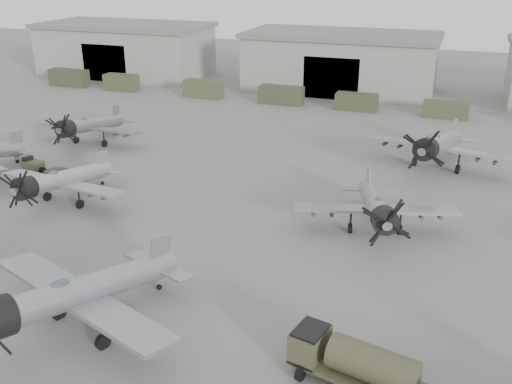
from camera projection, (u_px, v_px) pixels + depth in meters
ground at (133, 294)px, 35.33m from camera, size 220.00×220.00×0.00m
hangar_left at (126, 49)px, 99.29m from camera, size 29.00×14.80×8.70m
hangar_center at (341, 61)px, 87.56m from camera, size 29.00×14.80×8.70m
support_truck_0 at (69, 78)px, 91.10m from camera, size 6.36×2.20×2.64m
support_truck_1 at (121, 82)px, 88.17m from camera, size 5.24×2.20×2.46m
support_truck_2 at (204, 89)px, 83.85m from camera, size 5.74×2.20×2.53m
support_truck_3 at (281, 95)px, 80.17m from camera, size 6.25×2.20×2.48m
support_truck_4 at (357, 102)px, 76.91m from camera, size 5.62×2.20×2.26m
support_truck_5 at (446, 110)px, 73.40m from camera, size 5.64×2.20×2.08m
aircraft_near_1 at (73, 295)px, 30.67m from camera, size 13.82×12.47×5.58m
aircraft_mid_1 at (59, 181)px, 47.19m from camera, size 12.05×10.85×4.79m
aircraft_mid_2 at (377, 207)px, 42.13m from camera, size 12.27×11.05×4.90m
aircraft_far_0 at (88, 126)px, 62.22m from camera, size 12.20×10.98×4.91m
aircraft_far_1 at (438, 145)px, 54.90m from camera, size 14.06×12.65×5.58m
fuel_tanker at (354, 360)px, 27.37m from camera, size 6.78×3.52×2.49m
tug_trailer at (45, 168)px, 54.62m from camera, size 7.24×2.31×1.44m
ground_crew at (16, 151)px, 57.94m from camera, size 0.48×0.72×1.98m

